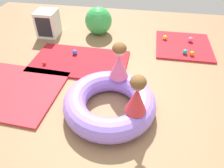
{
  "coord_description": "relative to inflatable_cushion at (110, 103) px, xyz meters",
  "views": [
    {
      "loc": [
        0.33,
        -2.08,
        2.27
      ],
      "look_at": [
        -0.06,
        0.19,
        0.34
      ],
      "focal_mm": 33.88,
      "sensor_mm": 36.0,
      "label": 1
    }
  ],
  "objects": [
    {
      "name": "play_ball_pink",
      "position": [
        1.36,
        2.24,
        -0.07
      ],
      "size": [
        0.11,
        0.11,
        0.11
      ],
      "primitive_type": "sphere",
      "color": "pink",
      "rests_on": "gym_mat_front"
    },
    {
      "name": "gym_mat_near_left",
      "position": [
        -0.78,
        1.14,
        -0.14
      ],
      "size": [
        1.81,
        1.06,
        0.04
      ],
      "primitive_type": "cube",
      "rotation": [
        0.0,
        0.0,
        -0.02
      ],
      "color": "#B21923",
      "rests_on": "ground"
    },
    {
      "name": "ground_plane",
      "position": [
        0.06,
        0.01,
        -0.16
      ],
      "size": [
        8.0,
        8.0,
        0.0
      ],
      "primitive_type": "plane",
      "color": "#93704C"
    },
    {
      "name": "inflatable_cushion",
      "position": [
        0.0,
        0.0,
        0.0
      ],
      "size": [
        1.3,
        1.3,
        0.32
      ],
      "primitive_type": "torus",
      "color": "#9975EA",
      "rests_on": "ground"
    },
    {
      "name": "play_ball_yellow",
      "position": [
        0.83,
        2.26,
        -0.07
      ],
      "size": [
        0.09,
        0.09,
        0.09
      ],
      "primitive_type": "sphere",
      "color": "yellow",
      "rests_on": "gym_mat_front"
    },
    {
      "name": "gym_mat_front",
      "position": [
        1.22,
        2.09,
        -0.14
      ],
      "size": [
        1.13,
        1.17,
        0.04
      ],
      "primitive_type": "cube",
      "rotation": [
        0.0,
        0.0,
        -0.0
      ],
      "color": "red",
      "rests_on": "ground"
    },
    {
      "name": "play_ball_teal",
      "position": [
        1.2,
        1.72,
        -0.07
      ],
      "size": [
        0.1,
        0.1,
        0.1
      ],
      "primitive_type": "sphere",
      "color": "teal",
      "rests_on": "gym_mat_front"
    },
    {
      "name": "play_ball_orange",
      "position": [
        1.33,
        1.68,
        -0.07
      ],
      "size": [
        0.09,
        0.09,
        0.09
      ],
      "primitive_type": "sphere",
      "color": "orange",
      "rests_on": "gym_mat_front"
    },
    {
      "name": "child_in_red",
      "position": [
        0.37,
        -0.23,
        0.42
      ],
      "size": [
        0.39,
        0.39,
        0.53
      ],
      "rotation": [
        0.0,
        0.0,
        3.92
      ],
      "color": "red",
      "rests_on": "inflatable_cushion"
    },
    {
      "name": "play_ball_blue",
      "position": [
        -0.94,
        1.34,
        -0.07
      ],
      "size": [
        0.1,
        0.1,
        0.1
      ],
      "primitive_type": "sphere",
      "color": "blue",
      "rests_on": "gym_mat_near_left"
    },
    {
      "name": "child_in_pink",
      "position": [
        0.06,
        0.43,
        0.43
      ],
      "size": [
        0.39,
        0.39,
        0.55
      ],
      "rotation": [
        0.0,
        0.0,
        5.78
      ],
      "color": "#E5608E",
      "rests_on": "inflatable_cushion"
    },
    {
      "name": "play_ball_red",
      "position": [
        -1.39,
        0.9,
        -0.09
      ],
      "size": [
        0.07,
        0.07,
        0.07
      ],
      "primitive_type": "sphere",
      "color": "red",
      "rests_on": "gym_mat_near_left"
    },
    {
      "name": "gym_mat_far_right",
      "position": [
        -1.63,
        0.16,
        -0.14
      ],
      "size": [
        1.59,
        1.34,
        0.04
      ],
      "primitive_type": "cube",
      "rotation": [
        0.0,
        0.0,
        -0.05
      ],
      "color": "red",
      "rests_on": "ground"
    },
    {
      "name": "storage_cube",
      "position": [
        -1.78,
        2.09,
        0.12
      ],
      "size": [
        0.44,
        0.44,
        0.56
      ],
      "color": "silver",
      "rests_on": "ground"
    },
    {
      "name": "exercise_ball_large",
      "position": [
        -0.68,
        2.39,
        0.14
      ],
      "size": [
        0.61,
        0.61,
        0.61
      ],
      "primitive_type": "sphere",
      "color": "green",
      "rests_on": "ground"
    }
  ]
}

